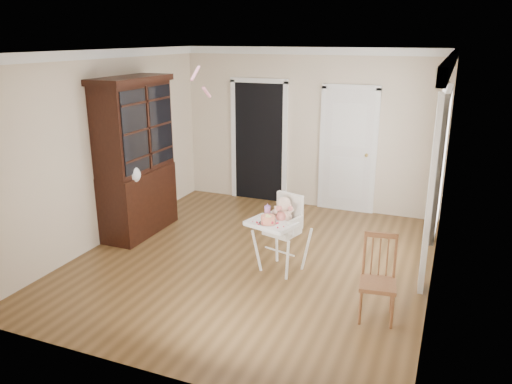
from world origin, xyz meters
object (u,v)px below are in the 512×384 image
at_px(cake, 268,220).
at_px(dining_chair, 378,281).
at_px(high_chair, 282,225).
at_px(china_cabinet, 136,157).
at_px(sippy_cup, 267,211).

relative_size(cake, dining_chair, 0.24).
bearing_deg(high_chair, china_cabinet, -174.28).
bearing_deg(cake, china_cabinet, 164.02).
distance_m(high_chair, cake, 0.28).
relative_size(cake, china_cabinet, 0.10).
height_order(cake, dining_chair, dining_chair).
relative_size(high_chair, sippy_cup, 5.24).
height_order(high_chair, cake, high_chair).
bearing_deg(china_cabinet, cake, -15.98).
bearing_deg(china_cabinet, dining_chair, -16.70).
bearing_deg(high_chair, sippy_cup, -154.21).
xyz_separation_m(china_cabinet, dining_chair, (3.74, -1.12, -0.74)).
height_order(high_chair, sippy_cup, high_chair).
relative_size(china_cabinet, dining_chair, 2.55).
xyz_separation_m(sippy_cup, china_cabinet, (-2.25, 0.47, 0.38)).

